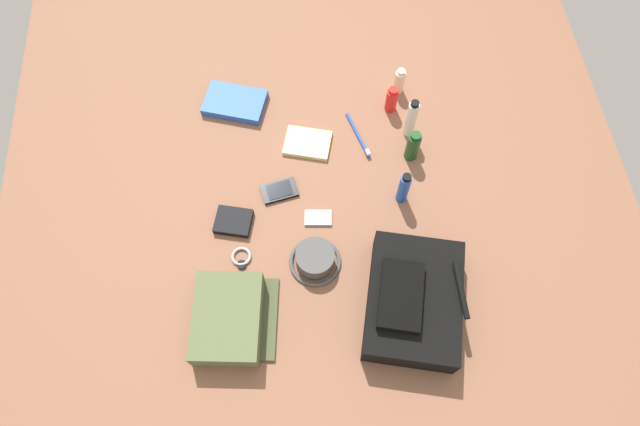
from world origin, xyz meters
TOP-DOWN VIEW (x-y plane):
  - ground_plane at (0.00, 0.00)m, footprint 2.64×2.02m
  - backpack at (0.30, 0.23)m, footprint 0.41×0.33m
  - toiletry_pouch at (0.30, -0.28)m, footprint 0.27×0.26m
  - bucket_hat at (0.14, -0.03)m, footprint 0.16×0.16m
  - lotion_bottle at (-0.47, 0.32)m, footprint 0.03×0.03m
  - sunscreen_spray at (-0.39, 0.28)m, footprint 0.04×0.04m
  - toothpaste_tube at (-0.29, 0.33)m, footprint 0.04×0.04m
  - shampoo_bottle at (-0.20, 0.32)m, footprint 0.04×0.04m
  - deodorant_spray at (-0.05, 0.26)m, footprint 0.03×0.03m
  - paperback_novel at (-0.46, -0.25)m, footprint 0.19×0.23m
  - cell_phone at (-0.11, -0.12)m, footprint 0.09×0.12m
  - media_player at (-0.00, -0.01)m, footprint 0.06×0.09m
  - wristwatch at (0.11, -0.25)m, footprint 0.07×0.06m
  - toothbrush at (-0.28, 0.16)m, footprint 0.18×0.06m
  - wallet at (-0.01, -0.27)m, footprint 0.11×0.13m
  - notepad at (-0.27, -0.02)m, footprint 0.15×0.17m

SIDE VIEW (x-z plane):
  - ground_plane at x=0.00m, z-range -0.02..0.00m
  - media_player at x=0.00m, z-range 0.00..0.01m
  - wristwatch at x=0.11m, z-range 0.00..0.01m
  - toothbrush at x=-0.28m, z-range 0.00..0.02m
  - cell_phone at x=-0.11m, z-range 0.00..0.01m
  - notepad at x=-0.27m, z-range 0.00..0.02m
  - wallet at x=-0.01m, z-range 0.00..0.02m
  - paperback_novel at x=-0.46m, z-range 0.00..0.03m
  - bucket_hat at x=0.14m, z-range 0.00..0.06m
  - toiletry_pouch at x=0.30m, z-range 0.00..0.08m
  - lotion_bottle at x=-0.47m, z-range 0.00..0.10m
  - sunscreen_spray at x=-0.39m, z-range 0.00..0.10m
  - backpack at x=0.30m, z-range -0.01..0.12m
  - shampoo_bottle at x=-0.20m, z-range 0.00..0.12m
  - deodorant_spray at x=-0.05m, z-range 0.00..0.14m
  - toothpaste_tube at x=-0.29m, z-range 0.00..0.16m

